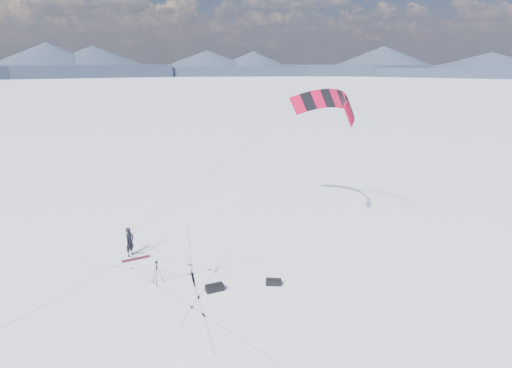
{
  "coord_description": "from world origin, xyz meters",
  "views": [
    {
      "loc": [
        3.18,
        -20.93,
        11.13
      ],
      "look_at": [
        4.33,
        5.35,
        3.54
      ],
      "focal_mm": 30.0,
      "sensor_mm": 36.0,
      "label": 1
    }
  ],
  "objects_px": {
    "tripod": "(157,269)",
    "gear_bag_a": "(215,288)",
    "snowboard": "(136,259)",
    "snowkiter": "(131,255)",
    "gear_bag_b": "(274,282)"
  },
  "relations": [
    {
      "from": "tripod",
      "to": "gear_bag_a",
      "type": "relative_size",
      "value": 1.31
    },
    {
      "from": "snowkiter",
      "to": "tripod",
      "type": "relative_size",
      "value": 1.36
    },
    {
      "from": "snowboard",
      "to": "gear_bag_a",
      "type": "xyz_separation_m",
      "value": [
        4.76,
        -3.78,
        0.16
      ]
    },
    {
      "from": "snowboard",
      "to": "tripod",
      "type": "height_order",
      "value": "tripod"
    },
    {
      "from": "gear_bag_a",
      "to": "snowboard",
      "type": "bearing_deg",
      "value": 120.59
    },
    {
      "from": "snowkiter",
      "to": "tripod",
      "type": "height_order",
      "value": "tripod"
    },
    {
      "from": "snowkiter",
      "to": "tripod",
      "type": "xyz_separation_m",
      "value": [
        2.2,
        -3.5,
        0.84
      ]
    },
    {
      "from": "snowkiter",
      "to": "gear_bag_b",
      "type": "bearing_deg",
      "value": -92.09
    },
    {
      "from": "tripod",
      "to": "gear_bag_a",
      "type": "bearing_deg",
      "value": -44.73
    },
    {
      "from": "gear_bag_b",
      "to": "snowboard",
      "type": "bearing_deg",
      "value": 164.03
    },
    {
      "from": "snowboard",
      "to": "gear_bag_b",
      "type": "relative_size",
      "value": 1.92
    },
    {
      "from": "snowkiter",
      "to": "snowboard",
      "type": "distance_m",
      "value": 0.66
    },
    {
      "from": "tripod",
      "to": "gear_bag_b",
      "type": "relative_size",
      "value": 1.55
    },
    {
      "from": "gear_bag_a",
      "to": "gear_bag_b",
      "type": "height_order",
      "value": "gear_bag_a"
    },
    {
      "from": "snowboard",
      "to": "gear_bag_b",
      "type": "bearing_deg",
      "value": -48.81
    }
  ]
}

